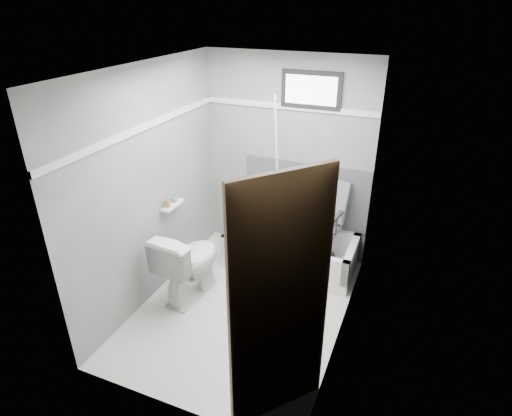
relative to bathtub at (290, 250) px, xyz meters
The scene contains 19 objects.
floor 0.97m from the bathtub, 102.31° to the right, with size 2.60×2.60×0.00m, color white.
ceiling 2.39m from the bathtub, 102.31° to the right, with size 2.60×2.60×0.00m, color silver.
wall_back 1.08m from the bathtub, 118.75° to the left, with size 2.00×0.02×2.40m, color slate.
wall_front 2.45m from the bathtub, 95.20° to the right, with size 2.00×0.02×2.40m, color slate.
wall_left 1.81m from the bathtub, 142.29° to the right, with size 0.02×2.60×2.40m, color slate.
wall_right 1.57m from the bathtub, 49.40° to the right, with size 0.02×2.60×2.40m, color slate.
bathtub is the anchor object (origin of this frame).
office_chair 0.48m from the bathtub, 10.45° to the left, with size 0.55×0.55×0.95m, color slate, non-canonical shape.
toilet 1.25m from the bathtub, 131.68° to the right, with size 0.45×0.81×0.79m, color white.
door 2.47m from the bathtub, 70.63° to the right, with size 0.78×0.78×2.00m, color brown, non-canonical shape.
window 1.85m from the bathtub, 82.46° to the left, with size 0.66×0.04×0.40m, color black, non-canonical shape.
backerboard 0.69m from the bathtub, 82.56° to the left, with size 1.50×0.02×0.78m, color #4C4C4F.
trim_back 1.66m from the bathtub, 119.62° to the left, with size 2.00×0.02×0.06m, color white.
trim_left 2.21m from the bathtub, 141.99° to the right, with size 0.02×2.60×0.06m, color white.
pole 0.88m from the bathtub, 150.52° to the left, with size 0.02×0.02×1.95m, color white.
shelf 1.49m from the bathtub, 149.25° to the right, with size 0.10×0.32×0.03m, color white.
soap_bottle_a 1.56m from the bathtub, 146.58° to the right, with size 0.05×0.05×0.12m, color olive.
soap_bottle_b 1.50m from the bathtub, 151.75° to the right, with size 0.07×0.07×0.09m, color teal.
faucet 0.63m from the bathtub, 139.85° to the left, with size 0.26×0.10×0.16m, color silver, non-canonical shape.
Camera 1 is at (1.47, -3.21, 2.92)m, focal length 30.00 mm.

